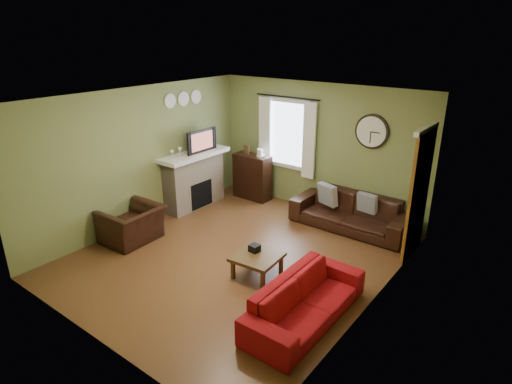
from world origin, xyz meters
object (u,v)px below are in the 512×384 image
Objects in this scene: sofa_brown at (350,212)px; coffee_table at (257,265)px; sofa_red at (306,300)px; bookshelf at (252,177)px; armchair at (132,225)px.

sofa_brown is 2.44m from coffee_table.
coffee_table is (-1.13, 0.46, -0.11)m from sofa_red.
bookshelf is 2.43m from sofa_brown.
sofa_red is 2.95× the size of coffee_table.
sofa_brown is 1.14× the size of sofa_red.
bookshelf is 4.36m from sofa_red.
sofa_red is (3.17, -2.98, -0.21)m from bookshelf.
bookshelf is at bearing 177.40° from sofa_brown.
coffee_table is at bearing -98.85° from sofa_brown.
armchair reaches higher than sofa_red.
sofa_red is at bearing -43.21° from bookshelf.
coffee_table is (-0.38, -2.41, -0.15)m from sofa_brown.
bookshelf is 2.97m from armchair.
bookshelf reaches higher than armchair.
bookshelf is 0.51× the size of sofa_red.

